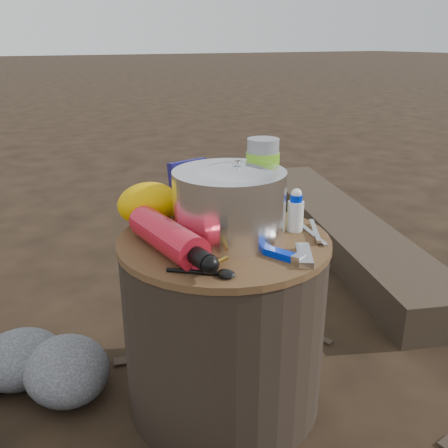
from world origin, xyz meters
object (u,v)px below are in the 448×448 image
fuel_bottle (168,237)px  log_main (339,227)px  camping_pot (236,202)px  stump (224,322)px  thermos (262,181)px  travel_mug (250,188)px

fuel_bottle → log_main: bearing=26.4°
log_main → camping_pot: 1.25m
stump → thermos: (0.14, 0.07, 0.32)m
fuel_bottle → travel_mug: travel_mug is taller
thermos → travel_mug: 0.07m
stump → fuel_bottle: bearing=-173.4°
log_main → stump: bearing=-126.6°
stump → fuel_bottle: (-0.14, -0.02, 0.26)m
log_main → fuel_bottle: fuel_bottle is taller
stump → log_main: 1.18m
camping_pot → travel_mug: size_ratio=1.30×
thermos → travel_mug: thermos is taller
fuel_bottle → travel_mug: bearing=20.6°
fuel_bottle → travel_mug: 0.32m
log_main → thermos: thermos is taller
stump → travel_mug: bearing=41.2°
camping_pot → thermos: (0.12, 0.08, 0.01)m
log_main → camping_pot: camping_pot is taller
log_main → camping_pot: size_ratio=9.67×
camping_pot → fuel_bottle: (-0.17, -0.01, -0.05)m
camping_pot → fuel_bottle: camping_pot is taller
log_main → fuel_bottle: bearing=-129.6°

